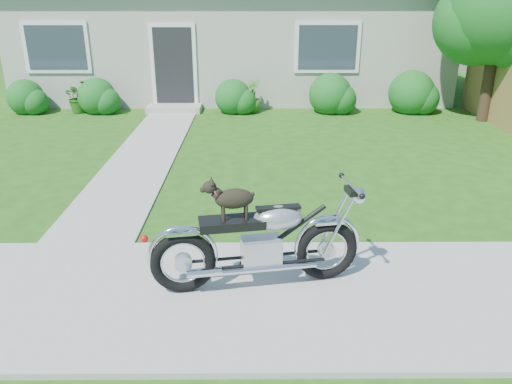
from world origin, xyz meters
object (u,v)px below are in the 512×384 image
house (234,19)px  potted_plant_right (252,96)px  motorcycle_with_dog (260,240)px  potted_plant_left (79,96)px  tree_near (507,14)px

house → potted_plant_right: house is taller
house → motorcycle_with_dog: house is taller
potted_plant_left → motorcycle_with_dog: size_ratio=0.38×
tree_near → potted_plant_right: (-5.74, 1.06, -2.04)m
house → tree_near: bearing=-35.6°
tree_near → motorcycle_with_dog: tree_near is taller
tree_near → potted_plant_left: tree_near is taller
house → potted_plant_right: size_ratio=15.15×
potted_plant_left → potted_plant_right: potted_plant_left is taller
house → potted_plant_left: 5.51m
house → tree_near: size_ratio=3.29×
potted_plant_right → potted_plant_left: bearing=180.0°
potted_plant_left → potted_plant_right: bearing=0.0°
potted_plant_left → potted_plant_right: size_ratio=1.02×
potted_plant_left → motorcycle_with_dog: bearing=-61.4°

